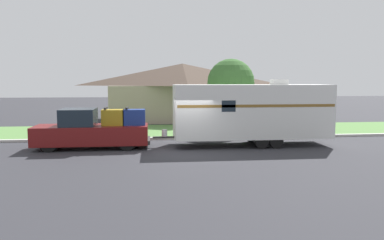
% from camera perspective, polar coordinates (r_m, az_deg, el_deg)
% --- Properties ---
extents(ground_plane, '(120.00, 120.00, 0.00)m').
position_cam_1_polar(ground_plane, '(18.50, -0.65, -4.75)').
color(ground_plane, '#2D2D33').
extents(curb_strip, '(80.00, 0.30, 0.14)m').
position_cam_1_polar(curb_strip, '(22.17, -1.60, -2.76)').
color(curb_strip, beige).
rests_on(curb_strip, ground_plane).
extents(lawn_strip, '(80.00, 7.00, 0.03)m').
position_cam_1_polar(lawn_strip, '(25.78, -2.26, -1.63)').
color(lawn_strip, '#568442').
rests_on(lawn_strip, ground_plane).
extents(house_across_street, '(13.16, 7.33, 4.93)m').
position_cam_1_polar(house_across_street, '(33.12, -1.47, 4.49)').
color(house_across_street, gray).
rests_on(house_across_street, ground_plane).
extents(pickup_truck, '(5.81, 1.94, 2.10)m').
position_cam_1_polar(pickup_truck, '(19.76, -14.89, -1.52)').
color(pickup_truck, black).
rests_on(pickup_truck, ground_plane).
extents(travel_trailer, '(9.37, 2.40, 3.53)m').
position_cam_1_polar(travel_trailer, '(20.15, 9.05, 1.35)').
color(travel_trailer, black).
rests_on(travel_trailer, ground_plane).
extents(mailbox, '(0.48, 0.20, 1.39)m').
position_cam_1_polar(mailbox, '(23.34, 4.23, 0.14)').
color(mailbox, brown).
rests_on(mailbox, ground_plane).
extents(tree_in_yard, '(3.14, 3.14, 4.90)m').
position_cam_1_polar(tree_in_yard, '(25.22, 5.92, 5.71)').
color(tree_in_yard, brown).
rests_on(tree_in_yard, ground_plane).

